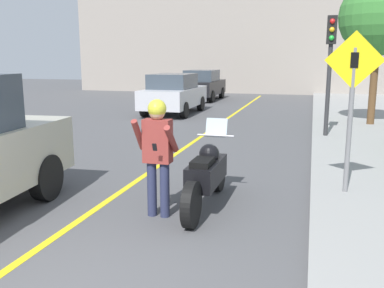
{
  "coord_description": "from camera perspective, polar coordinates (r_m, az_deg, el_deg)",
  "views": [
    {
      "loc": [
        2.55,
        -3.18,
        2.29
      ],
      "look_at": [
        0.73,
        3.26,
        0.95
      ],
      "focal_mm": 40.0,
      "sensor_mm": 36.0,
      "label": 1
    }
  ],
  "objects": [
    {
      "name": "road_center_line",
      "position": [
        9.97,
        -3.13,
        -1.98
      ],
      "size": [
        0.12,
        36.0,
        0.01
      ],
      "color": "yellow",
      "rests_on": "ground"
    },
    {
      "name": "building_backdrop",
      "position": [
        29.32,
        11.01,
        13.42
      ],
      "size": [
        28.0,
        1.2,
        6.97
      ],
      "color": "gray",
      "rests_on": "ground"
    },
    {
      "name": "motorcycle",
      "position": [
        6.68,
        1.99,
        -4.13
      ],
      "size": [
        0.62,
        2.4,
        1.31
      ],
      "color": "black",
      "rests_on": "ground"
    },
    {
      "name": "person_biker",
      "position": [
        6.16,
        -4.63,
        -0.24
      ],
      "size": [
        0.59,
        0.47,
        1.73
      ],
      "color": "#282D4C",
      "rests_on": "ground"
    },
    {
      "name": "crossing_sign",
      "position": [
        7.27,
        20.53,
        5.86
      ],
      "size": [
        0.91,
        0.08,
        2.59
      ],
      "color": "slate",
      "rests_on": "sidewalk_curb"
    },
    {
      "name": "traffic_light",
      "position": [
        12.66,
        17.97,
        11.49
      ],
      "size": [
        0.26,
        0.3,
        3.31
      ],
      "color": "#2D2D30",
      "rests_on": "sidewalk_curb"
    },
    {
      "name": "street_tree",
      "position": [
        15.55,
        23.66,
        15.24
      ],
      "size": [
        2.51,
        2.51,
        4.75
      ],
      "color": "brown",
      "rests_on": "sidewalk_curb"
    },
    {
      "name": "parked_car_silver",
      "position": [
        18.16,
        -2.44,
        6.75
      ],
      "size": [
        1.88,
        4.2,
        1.68
      ],
      "color": "black",
      "rests_on": "ground"
    },
    {
      "name": "parked_car_black",
      "position": [
        24.29,
        1.4,
        7.9
      ],
      "size": [
        1.88,
        4.2,
        1.68
      ],
      "color": "black",
      "rests_on": "ground"
    }
  ]
}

